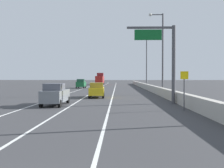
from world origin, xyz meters
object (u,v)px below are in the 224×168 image
car_yellow_1 (97,90)px  lamp_post_right_second (161,49)px  speed_advisory_sign (184,88)px  lamp_post_right_third (146,60)px  box_truck (100,79)px  car_gray_2 (55,94)px  car_green_0 (81,84)px  overhead_sign_gantry (166,54)px

car_yellow_1 → lamp_post_right_second: bearing=31.1°
speed_advisory_sign → lamp_post_right_second: bearing=86.4°
speed_advisory_sign → car_yellow_1: bearing=120.7°
car_yellow_1 → speed_advisory_sign: bearing=-59.3°
lamp_post_right_second → lamp_post_right_third: bearing=89.4°
lamp_post_right_third → box_truck: (-12.40, 26.55, -4.83)m
lamp_post_right_second → car_yellow_1: 11.81m
lamp_post_right_second → car_gray_2: lamp_post_right_second is taller
car_green_0 → car_gray_2: bearing=-85.7°
speed_advisory_sign → lamp_post_right_second: size_ratio=0.26×
lamp_post_right_second → car_yellow_1: bearing=-148.9°
car_gray_2 → box_truck: 65.14m
lamp_post_right_third → car_yellow_1: size_ratio=2.66×
lamp_post_right_second → lamp_post_right_third: same height
overhead_sign_gantry → car_green_0: 38.40m
lamp_post_right_third → car_green_0: lamp_post_right_third is taller
car_green_0 → car_gray_2: car_green_0 is taller
overhead_sign_gantry → car_gray_2: (-10.29, -1.74, -3.74)m
box_truck → speed_advisory_sign: bearing=-80.9°
overhead_sign_gantry → lamp_post_right_third: (1.83, 36.84, 1.90)m
overhead_sign_gantry → box_truck: overhead_sign_gantry is taller
car_yellow_1 → overhead_sign_gantry: bearing=-46.2°
car_yellow_1 → box_truck: size_ratio=0.52×
speed_advisory_sign → box_truck: bearing=99.1°
car_green_0 → car_yellow_1: (5.84, -28.36, -0.11)m
car_gray_2 → box_truck: (-0.28, 65.13, 0.80)m
lamp_post_right_second → car_green_0: (-14.69, 23.01, -5.59)m
lamp_post_right_second → box_truck: lamp_post_right_second is taller
speed_advisory_sign → lamp_post_right_third: (1.39, 42.23, 4.86)m
overhead_sign_gantry → speed_advisory_sign: bearing=-85.3°
overhead_sign_gantry → car_yellow_1: (-7.25, 7.55, -3.80)m
lamp_post_right_third → box_truck: 29.70m
car_yellow_1 → box_truck: (-3.32, 55.84, 0.86)m
lamp_post_right_second → lamp_post_right_third: 23.94m
lamp_post_right_second → lamp_post_right_third: (0.23, 23.94, 0.00)m
overhead_sign_gantry → box_truck: bearing=99.5°
lamp_post_right_third → car_gray_2: bearing=-107.4°
overhead_sign_gantry → speed_advisory_sign: size_ratio=2.50×
lamp_post_right_third → car_yellow_1: lamp_post_right_third is taller
overhead_sign_gantry → lamp_post_right_second: lamp_post_right_second is taller
lamp_post_right_second → speed_advisory_sign: bearing=-93.6°
overhead_sign_gantry → car_gray_2: overhead_sign_gantry is taller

